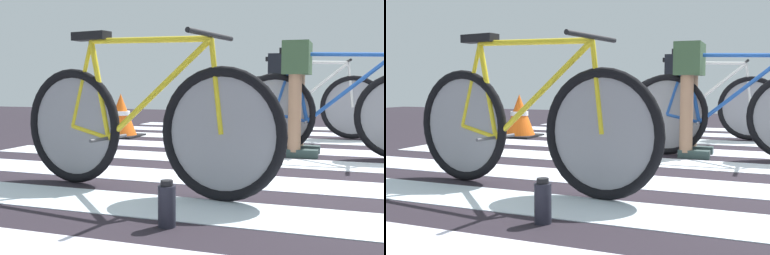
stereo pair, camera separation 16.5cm
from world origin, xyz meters
The scene contains 9 objects.
ground centered at (0.00, 0.00, 0.01)m, with size 18.00×14.00×0.02m.
crosswalk_markings centered at (-0.01, 0.17, 0.02)m, with size 5.41×6.51×0.00m.
bicycle_1_of_3 centered at (-0.74, -1.06, 0.41)m, with size 1.72×0.53×0.93m.
bicycle_2_of_3 centered at (0.27, 0.66, 0.41)m, with size 1.74×0.52×0.93m.
cyclist_2_of_3 centered at (-0.04, 0.65, 0.66)m, with size 0.31×0.41×0.98m.
bicycle_3_of_3 centered at (-0.10, 2.03, 0.41)m, with size 1.73×0.52×0.93m.
cyclist_3_of_3 centered at (-0.41, 2.00, 0.64)m, with size 0.35×0.43×0.96m.
water_bottle centered at (-0.33, -1.65, 0.12)m, with size 0.08×0.08×0.21m.
traffic_cone centered at (-2.17, 1.43, 0.26)m, with size 0.44×0.44×0.51m.
Camera 2 is at (0.60, -3.51, 0.64)m, focal length 44.05 mm.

